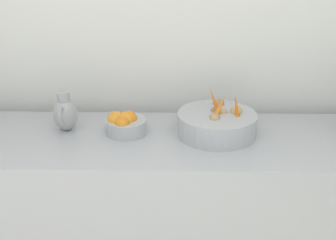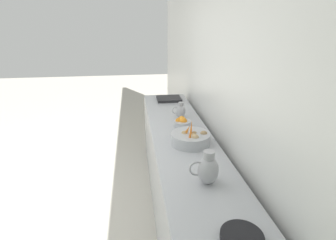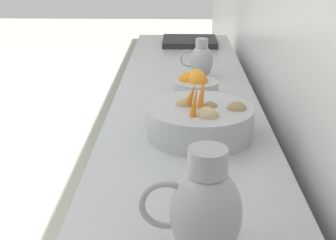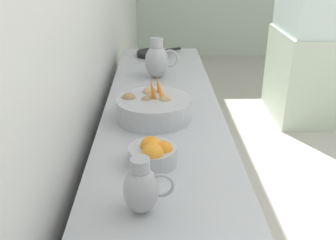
# 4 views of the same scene
# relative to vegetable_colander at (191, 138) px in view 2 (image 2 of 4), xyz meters

# --- Properties ---
(ground_plane) EXTENTS (15.71, 15.71, 0.00)m
(ground_plane) POSITION_rel_vegetable_colander_xyz_m (1.58, -0.20, -0.98)
(ground_plane) COLOR #B7B2A5
(tile_wall_left) EXTENTS (0.10, 8.74, 3.00)m
(tile_wall_left) POSITION_rel_vegetable_colander_xyz_m (-0.37, 0.33, 0.52)
(tile_wall_left) COLOR white
(tile_wall_left) RESTS_ON ground_plane
(prep_counter) EXTENTS (0.61, 3.16, 0.93)m
(prep_counter) POSITION_rel_vegetable_colander_xyz_m (0.04, -0.17, -0.52)
(prep_counter) COLOR #ADAFB5
(prep_counter) RESTS_ON ground_plane
(vegetable_colander) EXTENTS (0.36, 0.36, 0.23)m
(vegetable_colander) POSITION_rel_vegetable_colander_xyz_m (0.00, 0.00, 0.00)
(vegetable_colander) COLOR #ADAFB5
(vegetable_colander) RESTS_ON prep_counter
(orange_bowl) EXTENTS (0.19, 0.19, 0.11)m
(orange_bowl) POSITION_rel_vegetable_colander_xyz_m (0.00, -0.42, -0.00)
(orange_bowl) COLOR #ADAFB5
(orange_bowl) RESTS_ON prep_counter
(metal_pitcher_tall) EXTENTS (0.21, 0.15, 0.25)m
(metal_pitcher_tall) POSITION_rel_vegetable_colander_xyz_m (0.02, 0.64, 0.06)
(metal_pitcher_tall) COLOR #A3A3A8
(metal_pitcher_tall) RESTS_ON prep_counter
(metal_pitcher_short) EXTENTS (0.16, 0.11, 0.19)m
(metal_pitcher_short) POSITION_rel_vegetable_colander_xyz_m (-0.03, -0.71, 0.03)
(metal_pitcher_short) COLOR #A3A3A8
(metal_pitcher_short) RESTS_ON prep_counter
(counter_sink_basin) EXTENTS (0.34, 0.30, 0.04)m
(counter_sink_basin) POSITION_rel_vegetable_colander_xyz_m (0.00, -1.45, -0.04)
(counter_sink_basin) COLOR #232326
(counter_sink_basin) RESTS_ON prep_counter
(skillet_on_counter) EXTENTS (0.35, 0.27, 0.03)m
(skillet_on_counter) POSITION_rel_vegetable_colander_xyz_m (-0.02, 1.18, -0.04)
(skillet_on_counter) COLOR black
(skillet_on_counter) RESTS_ON prep_counter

